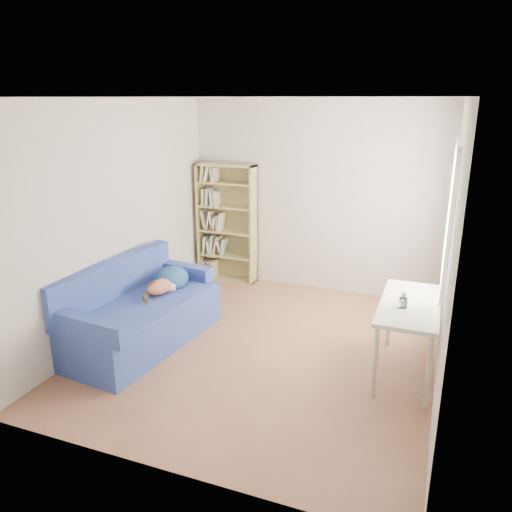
{
  "coord_description": "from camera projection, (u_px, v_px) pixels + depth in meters",
  "views": [
    {
      "loc": [
        1.65,
        -4.56,
        2.59
      ],
      "look_at": [
        -0.31,
        0.57,
        0.85
      ],
      "focal_mm": 35.0,
      "sensor_mm": 36.0,
      "label": 1
    }
  ],
  "objects": [
    {
      "name": "sofa",
      "position": [
        140.0,
        313.0,
        5.47
      ],
      "size": [
        1.07,
        1.94,
        0.91
      ],
      "rotation": [
        0.0,
        0.0,
        -0.11
      ],
      "color": "navy",
      "rests_on": "ground"
    },
    {
      "name": "ground",
      "position": [
        264.0,
        349.0,
        5.41
      ],
      "size": [
        4.0,
        4.0,
        0.0
      ],
      "primitive_type": "plane",
      "color": "#8F5940",
      "rests_on": "ground"
    },
    {
      "name": "bookshelf",
      "position": [
        227.0,
        228.0,
        7.24
      ],
      "size": [
        0.86,
        0.27,
        1.72
      ],
      "color": "tan",
      "rests_on": "ground"
    },
    {
      "name": "pen_cup",
      "position": [
        403.0,
        302.0,
        4.58
      ],
      "size": [
        0.08,
        0.08,
        0.16
      ],
      "color": "white",
      "rests_on": "desk"
    },
    {
      "name": "desk",
      "position": [
        410.0,
        310.0,
        4.73
      ],
      "size": [
        0.54,
        1.19,
        0.75
      ],
      "color": "white",
      "rests_on": "ground"
    },
    {
      "name": "room_shell",
      "position": [
        276.0,
        200.0,
        4.91
      ],
      "size": [
        3.54,
        4.04,
        2.62
      ],
      "color": "silver",
      "rests_on": "ground"
    }
  ]
}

